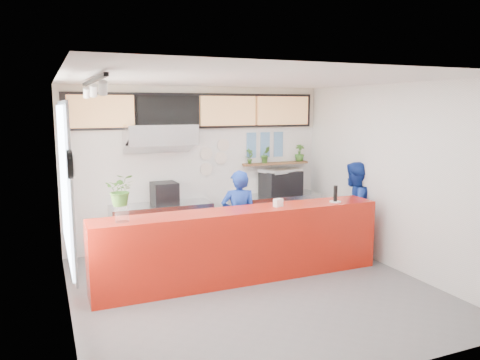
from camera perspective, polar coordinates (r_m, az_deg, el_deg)
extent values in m
plane|color=slate|center=(7.02, 1.52, -13.08)|extent=(5.00, 5.00, 0.00)
plane|color=silver|center=(6.52, 1.63, 12.18)|extent=(5.00, 5.00, 0.00)
plane|color=white|center=(8.91, -5.12, 1.62)|extent=(5.00, 0.00, 5.00)
plane|color=white|center=(6.03, -20.61, -2.46)|extent=(0.00, 5.00, 5.00)
plane|color=white|center=(7.96, 18.17, 0.33)|extent=(0.00, 5.00, 5.00)
cube|color=#B71B0D|center=(7.18, 0.20, -7.91)|extent=(4.50, 0.60, 1.10)
cube|color=beige|center=(8.83, -5.20, 8.71)|extent=(5.00, 0.02, 0.80)
cube|color=#B2B5BA|center=(8.62, -9.50, -5.84)|extent=(1.80, 0.60, 0.90)
cube|color=black|center=(8.49, -9.19, -1.59)|extent=(0.45, 0.45, 0.39)
cube|color=#B2B5BA|center=(8.30, -9.72, 5.50)|extent=(1.20, 0.70, 0.35)
cube|color=#B2B5BA|center=(8.32, -9.68, 4.12)|extent=(1.20, 0.69, 0.31)
cube|color=#B2B5BA|center=(9.40, 4.30, -4.50)|extent=(1.80, 0.60, 0.90)
cube|color=black|center=(9.32, 4.97, -0.33)|extent=(0.77, 0.57, 0.47)
cube|color=silver|center=(9.28, 5.00, 1.19)|extent=(0.85, 0.70, 0.07)
cube|color=brown|center=(9.43, 4.36, 2.04)|extent=(1.40, 0.18, 0.04)
cube|color=tan|center=(8.35, -16.58, 8.02)|extent=(1.10, 0.10, 0.55)
cube|color=black|center=(8.56, -8.77, 8.30)|extent=(1.10, 0.10, 0.55)
cube|color=tan|center=(8.92, -1.46, 8.42)|extent=(1.10, 0.10, 0.55)
cube|color=tan|center=(9.41, 5.20, 8.42)|extent=(1.10, 0.10, 0.55)
cube|color=black|center=(8.80, -5.14, 8.38)|extent=(4.80, 0.04, 0.65)
cube|color=silver|center=(6.29, -20.57, -0.15)|extent=(0.04, 2.20, 1.90)
cube|color=#B2B5BA|center=(6.29, -20.38, -0.14)|extent=(0.03, 2.30, 2.00)
cylinder|color=black|center=(5.05, -20.04, 1.79)|extent=(0.05, 0.30, 0.30)
cylinder|color=white|center=(5.06, -19.70, 1.81)|extent=(0.02, 0.26, 0.26)
cube|color=black|center=(5.95, -17.47, 11.51)|extent=(0.05, 2.40, 0.04)
cylinder|color=silver|center=(8.90, -4.17, 3.24)|extent=(0.24, 0.03, 0.24)
cylinder|color=silver|center=(9.01, -2.35, 2.69)|extent=(0.24, 0.03, 0.24)
cylinder|color=silver|center=(8.94, -4.15, 1.33)|extent=(0.24, 0.03, 0.24)
cylinder|color=silver|center=(9.01, -2.07, 4.29)|extent=(0.24, 0.03, 0.24)
cube|color=#598CBF|center=(9.24, 1.40, 5.03)|extent=(0.20, 0.02, 0.25)
cube|color=#598CBF|center=(9.37, 3.08, 5.07)|extent=(0.20, 0.02, 0.25)
cube|color=#598CBF|center=(9.50, 4.71, 5.11)|extent=(0.20, 0.02, 0.25)
cube|color=#598CBF|center=(9.26, 1.39, 3.49)|extent=(0.20, 0.02, 0.25)
cube|color=#598CBF|center=(9.39, 3.06, 3.55)|extent=(0.20, 0.02, 0.25)
cube|color=#598CBF|center=(9.52, 4.69, 3.61)|extent=(0.20, 0.02, 0.25)
imported|color=navy|center=(7.72, -0.13, -4.73)|extent=(0.68, 0.56, 1.61)
imported|color=navy|center=(8.68, 13.62, -3.29)|extent=(0.98, 0.89, 1.66)
imported|color=#396B25|center=(9.17, 1.17, 2.94)|extent=(0.18, 0.15, 0.30)
imported|color=#396B25|center=(9.31, 3.14, 3.11)|extent=(0.19, 0.16, 0.33)
imported|color=#396B25|center=(9.68, 7.27, 3.30)|extent=(0.23, 0.22, 0.34)
cylinder|color=white|center=(6.47, -14.20, -3.97)|extent=(0.20, 0.20, 0.23)
imported|color=#396B25|center=(6.41, -14.31, -1.16)|extent=(0.45, 0.41, 0.43)
cube|color=white|center=(7.26, 4.67, -2.77)|extent=(0.16, 0.12, 0.12)
cylinder|color=white|center=(7.73, 11.53, -2.61)|extent=(0.23, 0.23, 0.01)
cylinder|color=black|center=(7.70, 11.56, -1.62)|extent=(0.07, 0.07, 0.26)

